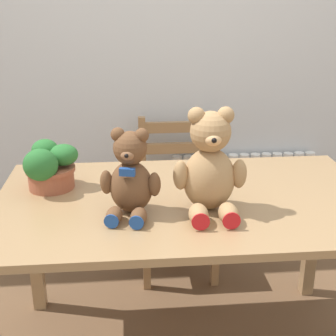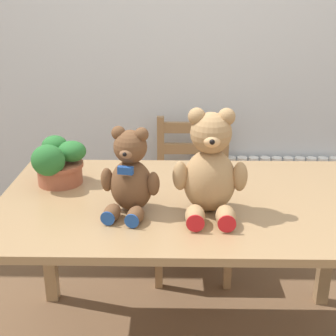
# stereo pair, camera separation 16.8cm
# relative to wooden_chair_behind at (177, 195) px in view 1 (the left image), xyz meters

# --- Properties ---
(wall_back) EXTENTS (8.00, 0.04, 2.60)m
(wall_back) POSITION_rel_wooden_chair_behind_xyz_m (-0.04, 0.28, 0.86)
(wall_back) COLOR silver
(wall_back) RESTS_ON ground_plane
(radiator) EXTENTS (0.89, 0.10, 0.60)m
(radiator) POSITION_rel_wooden_chair_behind_xyz_m (0.43, 0.21, -0.17)
(radiator) COLOR white
(radiator) RESTS_ON ground_plane
(dining_table) EXTENTS (1.50, 0.88, 0.76)m
(dining_table) POSITION_rel_wooden_chair_behind_xyz_m (-0.04, -0.75, 0.23)
(dining_table) COLOR #9E7A51
(dining_table) RESTS_ON ground_plane
(wooden_chair_behind) EXTENTS (0.41, 0.44, 0.86)m
(wooden_chair_behind) POSITION_rel_wooden_chair_behind_xyz_m (0.00, 0.00, 0.00)
(wooden_chair_behind) COLOR #997047
(wooden_chair_behind) RESTS_ON ground_plane
(teddy_bear_left) EXTENTS (0.22, 0.24, 0.32)m
(teddy_bear_left) POSITION_rel_wooden_chair_behind_xyz_m (-0.26, -0.86, 0.46)
(teddy_bear_left) COLOR brown
(teddy_bear_left) RESTS_ON dining_table
(teddy_bear_right) EXTENTS (0.27, 0.26, 0.39)m
(teddy_bear_right) POSITION_rel_wooden_chair_behind_xyz_m (0.02, -0.86, 0.49)
(teddy_bear_right) COLOR tan
(teddy_bear_right) RESTS_ON dining_table
(potted_plant) EXTENTS (0.22, 0.23, 0.20)m
(potted_plant) POSITION_rel_wooden_chair_behind_xyz_m (-0.58, -0.62, 0.42)
(potted_plant) COLOR #9E5138
(potted_plant) RESTS_ON dining_table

